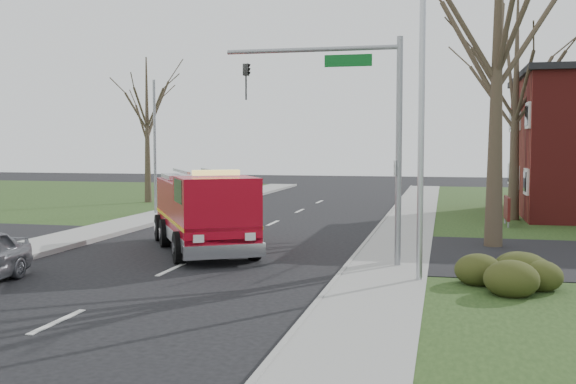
# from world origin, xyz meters

# --- Properties ---
(ground) EXTENTS (120.00, 120.00, 0.00)m
(ground) POSITION_xyz_m (0.00, 0.00, 0.00)
(ground) COLOR black
(ground) RESTS_ON ground
(sidewalk_right) EXTENTS (2.40, 80.00, 0.15)m
(sidewalk_right) POSITION_xyz_m (6.20, 0.00, 0.07)
(sidewalk_right) COLOR gray
(sidewalk_right) RESTS_ON ground
(health_center_sign) EXTENTS (0.12, 2.00, 1.40)m
(health_center_sign) POSITION_xyz_m (10.50, 12.50, 0.88)
(health_center_sign) COLOR #4C1311
(health_center_sign) RESTS_ON ground
(hedge_corner) EXTENTS (2.80, 2.00, 0.90)m
(hedge_corner) POSITION_xyz_m (9.00, -1.00, 0.58)
(hedge_corner) COLOR #2B3413
(hedge_corner) RESTS_ON lawn_right
(bare_tree_near) EXTENTS (6.00, 6.00, 12.00)m
(bare_tree_near) POSITION_xyz_m (9.50, 6.00, 7.41)
(bare_tree_near) COLOR #3E3225
(bare_tree_near) RESTS_ON ground
(bare_tree_far) EXTENTS (5.25, 5.25, 10.50)m
(bare_tree_far) POSITION_xyz_m (11.00, 15.00, 6.49)
(bare_tree_far) COLOR #3E3225
(bare_tree_far) RESTS_ON ground
(bare_tree_left) EXTENTS (4.50, 4.50, 9.00)m
(bare_tree_left) POSITION_xyz_m (-10.00, 20.00, 5.56)
(bare_tree_left) COLOR #3E3225
(bare_tree_left) RESTS_ON ground
(traffic_signal_mast) EXTENTS (5.29, 0.18, 6.80)m
(traffic_signal_mast) POSITION_xyz_m (5.21, 1.50, 4.71)
(traffic_signal_mast) COLOR gray
(traffic_signal_mast) RESTS_ON ground
(streetlight_pole) EXTENTS (1.48, 0.16, 8.40)m
(streetlight_pole) POSITION_xyz_m (7.14, -0.50, 4.55)
(streetlight_pole) COLOR #B7BABF
(streetlight_pole) RESTS_ON ground
(utility_pole_far) EXTENTS (0.14, 0.14, 7.00)m
(utility_pole_far) POSITION_xyz_m (-6.80, 14.00, 3.50)
(utility_pole_far) COLOR gray
(utility_pole_far) RESTS_ON ground
(fire_engine) EXTENTS (5.72, 7.43, 2.89)m
(fire_engine) POSITION_xyz_m (-0.32, 3.64, 1.31)
(fire_engine) COLOR #A20718
(fire_engine) RESTS_ON ground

